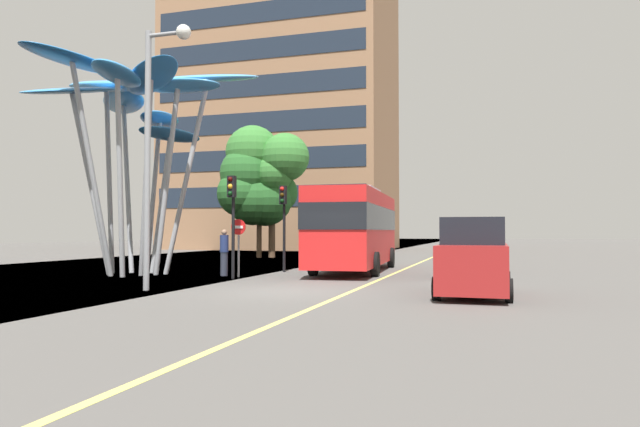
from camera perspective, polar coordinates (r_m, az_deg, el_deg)
ground at (r=17.24m, az=-5.69°, el=-7.77°), size 120.00×240.00×0.10m
red_bus at (r=25.19m, az=3.52°, el=-1.23°), size 3.18×10.07×3.65m
leaf_sculpture at (r=25.21m, az=-17.78°, el=10.26°), size 8.99×8.58×8.53m
traffic_light_kerb_near at (r=21.46m, az=-8.71°, el=0.91°), size 0.28×0.42×3.80m
traffic_light_kerb_far at (r=24.78m, az=-3.65°, el=0.39°), size 0.28×0.42×3.72m
car_parked_near at (r=16.21m, az=14.99°, el=-4.40°), size 1.95×4.16×2.12m
car_parked_mid at (r=22.75m, az=14.81°, el=-3.62°), size 2.05×4.28×2.14m
street_lamp at (r=17.99m, az=-15.88°, el=8.60°), size 1.50×0.44×7.86m
tree_pavement_near at (r=38.34m, az=-6.44°, el=2.21°), size 4.86×4.56×7.36m
tree_pavement_far at (r=38.33m, az=-5.00°, el=5.50°), size 5.74×4.07×8.82m
pedestrian at (r=22.99m, az=-9.49°, el=-3.83°), size 0.34×0.34×1.83m
no_entry_sign at (r=22.24m, az=-8.09°, el=-2.44°), size 0.60×0.12×2.22m
backdrop_building at (r=59.64m, az=-3.63°, el=9.59°), size 21.49×13.67×26.99m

